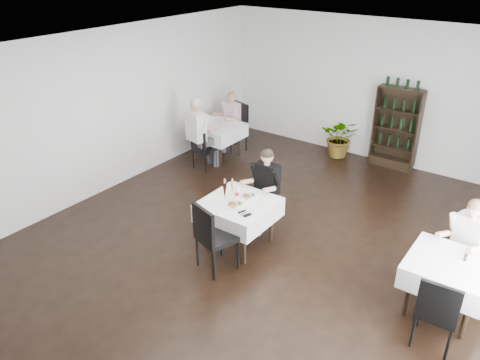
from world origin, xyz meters
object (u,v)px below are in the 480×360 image
object	(u,v)px
potted_tree	(341,137)
diner_main	(264,183)
main_table	(239,210)
wine_shelf	(396,129)

from	to	relation	value
potted_tree	diner_main	xyz separation A→B (m)	(0.25, -3.49, 0.35)
main_table	diner_main	world-z (taller)	diner_main
diner_main	potted_tree	bearing A→B (deg)	94.11
main_table	diner_main	distance (m)	0.70
potted_tree	main_table	bearing A→B (deg)	-86.78
potted_tree	wine_shelf	bearing A→B (deg)	7.43
wine_shelf	potted_tree	bearing A→B (deg)	-172.57
main_table	diner_main	bearing A→B (deg)	88.62
wine_shelf	main_table	distance (m)	4.41
potted_tree	diner_main	bearing A→B (deg)	-85.89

